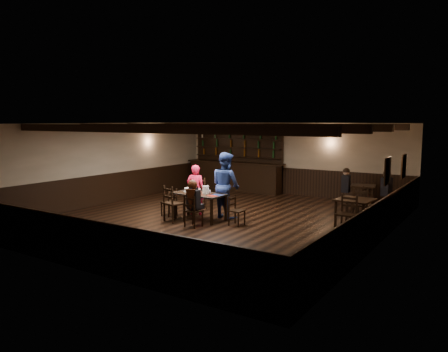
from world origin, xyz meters
The scene contains 25 objects.
ground centered at (0.00, 0.00, 0.00)m, with size 10.00×10.00×0.00m, color black.
room_shell centered at (0.01, 0.04, 1.75)m, with size 9.02×10.02×2.71m.
dining_table centered at (-0.38, -0.39, 0.67)m, with size 1.57×0.87×0.75m.
chair_near_left centered at (-0.86, -1.03, 0.59)m, with size 0.58×0.56×1.01m.
chair_near_right centered at (-0.02, -1.21, 0.49)m, with size 0.42×0.40×0.85m.
chair_end_left centered at (-1.36, -0.46, 0.47)m, with size 0.40×0.41×0.80m.
chair_end_right centered at (0.79, -0.39, 0.46)m, with size 0.36×0.38×0.79m.
chair_far_pushed centered at (-1.36, 0.94, 0.56)m, with size 0.62×0.62×0.97m.
woman_pink centered at (-0.88, 0.11, 0.75)m, with size 0.54×0.36×1.49m, color #FF134B.
man_blue centered at (0.10, 0.24, 0.95)m, with size 0.92×0.72×1.90m, color navy.
seated_person centered at (-0.02, -1.16, 0.83)m, with size 0.34×0.50×0.82m.
cake centered at (-0.83, -0.27, 0.80)m, with size 0.34×0.34×0.11m.
plate_stack_a centered at (-0.38, -0.46, 0.82)m, with size 0.15×0.15×0.14m, color white.
plate_stack_b centered at (-0.21, -0.31, 0.86)m, with size 0.19×0.19×0.22m, color white.
tea_light centered at (-0.30, -0.27, 0.78)m, with size 0.06×0.06×0.06m.
salt_shaker centered at (-0.09, -0.49, 0.80)m, with size 0.04×0.04×0.10m, color silver.
pepper_shaker centered at (0.04, -0.48, 0.80)m, with size 0.04×0.04×0.09m, color #A5A8AD.
drink_glass centered at (-0.07, -0.33, 0.81)m, with size 0.07×0.07×0.11m, color silver.
menu_red centered at (0.16, -0.51, 0.75)m, with size 0.30×0.21×0.00m, color maroon.
menu_blue centered at (0.19, -0.30, 0.75)m, with size 0.33×0.23×0.00m, color #0F1D4D.
bar_counter centered at (-2.31, 4.72, 0.73)m, with size 4.16×0.70×2.20m.
back_table_a centered at (3.56, 1.12, 0.65)m, with size 0.96×0.96×0.75m.
back_table_b centered at (3.05, 3.72, 0.64)m, with size 0.87×0.87×0.75m.
bg_patron_left centered at (2.47, 3.80, 0.86)m, with size 0.28×0.41×0.79m.
bg_patron_right centered at (3.74, 3.79, 0.87)m, with size 0.29×0.42×0.81m.
Camera 1 is at (6.79, -10.14, 2.78)m, focal length 35.00 mm.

